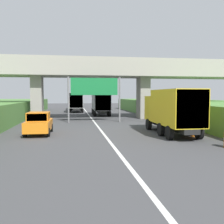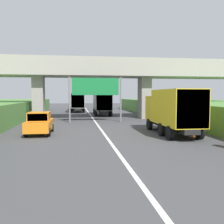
{
  "view_description": "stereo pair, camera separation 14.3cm",
  "coord_description": "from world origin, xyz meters",
  "px_view_note": "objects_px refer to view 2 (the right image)",
  "views": [
    {
      "loc": [
        -2.3,
        5.56,
        3.02
      ],
      "look_at": [
        0.0,
        20.54,
        2.0
      ],
      "focal_mm": 40.27,
      "sensor_mm": 36.0,
      "label": 1
    },
    {
      "loc": [
        -2.16,
        5.54,
        3.02
      ],
      "look_at": [
        0.0,
        20.54,
        2.0
      ],
      "focal_mm": 40.27,
      "sensor_mm": 36.0,
      "label": 2
    }
  ],
  "objects_px": {
    "truck_yellow": "(172,109)",
    "construction_barrel_4": "(195,130)",
    "truck_silver": "(102,102)",
    "truck_red": "(78,100)",
    "truck_white": "(78,101)",
    "overhead_highway_sign": "(95,89)",
    "car_orange": "(40,123)"
  },
  "relations": [
    {
      "from": "overhead_highway_sign",
      "to": "construction_barrel_4",
      "type": "bearing_deg",
      "value": -59.04
    },
    {
      "from": "car_orange",
      "to": "construction_barrel_4",
      "type": "xyz_separation_m",
      "value": [
        11.42,
        -2.73,
        -0.4
      ]
    },
    {
      "from": "overhead_highway_sign",
      "to": "truck_white",
      "type": "distance_m",
      "value": 17.91
    },
    {
      "from": "truck_silver",
      "to": "car_orange",
      "type": "xyz_separation_m",
      "value": [
        -6.68,
        -17.86,
        -1.08
      ]
    },
    {
      "from": "overhead_highway_sign",
      "to": "truck_white",
      "type": "relative_size",
      "value": 0.81
    },
    {
      "from": "truck_red",
      "to": "truck_white",
      "type": "xyz_separation_m",
      "value": [
        -0.13,
        -8.34,
        0.0
      ]
    },
    {
      "from": "car_orange",
      "to": "construction_barrel_4",
      "type": "relative_size",
      "value": 4.56
    },
    {
      "from": "truck_red",
      "to": "construction_barrel_4",
      "type": "relative_size",
      "value": 8.11
    },
    {
      "from": "truck_silver",
      "to": "construction_barrel_4",
      "type": "bearing_deg",
      "value": -77.06
    },
    {
      "from": "truck_silver",
      "to": "truck_yellow",
      "type": "bearing_deg",
      "value": -79.98
    },
    {
      "from": "truck_yellow",
      "to": "truck_red",
      "type": "bearing_deg",
      "value": 100.94
    },
    {
      "from": "truck_red",
      "to": "construction_barrel_4",
      "type": "height_order",
      "value": "truck_red"
    },
    {
      "from": "truck_silver",
      "to": "truck_white",
      "type": "height_order",
      "value": "same"
    },
    {
      "from": "truck_yellow",
      "to": "truck_white",
      "type": "height_order",
      "value": "same"
    },
    {
      "from": "truck_yellow",
      "to": "truck_silver",
      "type": "bearing_deg",
      "value": 100.02
    },
    {
      "from": "truck_yellow",
      "to": "truck_white",
      "type": "distance_m",
      "value": 28.21
    },
    {
      "from": "truck_yellow",
      "to": "car_orange",
      "type": "xyz_separation_m",
      "value": [
        -10.12,
        1.57,
        -1.08
      ]
    },
    {
      "from": "overhead_highway_sign",
      "to": "car_orange",
      "type": "distance_m",
      "value": 9.85
    },
    {
      "from": "truck_red",
      "to": "truck_yellow",
      "type": "relative_size",
      "value": 1.0
    },
    {
      "from": "truck_white",
      "to": "truck_silver",
      "type": "bearing_deg",
      "value": -65.59
    },
    {
      "from": "truck_yellow",
      "to": "truck_silver",
      "type": "xyz_separation_m",
      "value": [
        -3.43,
        19.43,
        0.0
      ]
    },
    {
      "from": "truck_red",
      "to": "truck_white",
      "type": "distance_m",
      "value": 8.34
    },
    {
      "from": "truck_yellow",
      "to": "truck_silver",
      "type": "height_order",
      "value": "same"
    },
    {
      "from": "truck_red",
      "to": "truck_yellow",
      "type": "xyz_separation_m",
      "value": [
        6.89,
        -35.66,
        0.0
      ]
    },
    {
      "from": "truck_yellow",
      "to": "car_orange",
      "type": "distance_m",
      "value": 10.29
    },
    {
      "from": "truck_silver",
      "to": "car_orange",
      "type": "distance_m",
      "value": 19.1
    },
    {
      "from": "truck_white",
      "to": "construction_barrel_4",
      "type": "xyz_separation_m",
      "value": [
        8.31,
        -28.49,
        -1.47
      ]
    },
    {
      "from": "truck_silver",
      "to": "car_orange",
      "type": "height_order",
      "value": "truck_silver"
    },
    {
      "from": "truck_red",
      "to": "truck_yellow",
      "type": "distance_m",
      "value": 36.32
    },
    {
      "from": "overhead_highway_sign",
      "to": "construction_barrel_4",
      "type": "distance_m",
      "value": 12.96
    },
    {
      "from": "truck_red",
      "to": "car_orange",
      "type": "xyz_separation_m",
      "value": [
        -3.23,
        -34.09,
        -1.08
      ]
    },
    {
      "from": "truck_yellow",
      "to": "construction_barrel_4",
      "type": "height_order",
      "value": "truck_yellow"
    }
  ]
}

